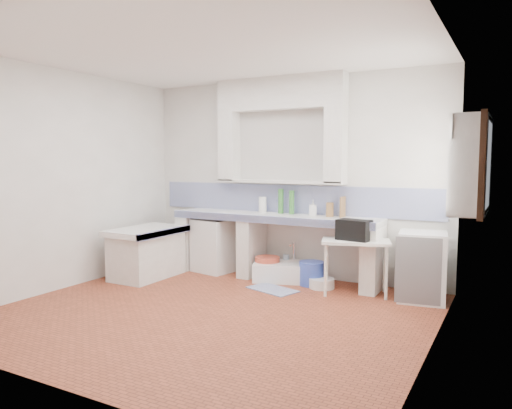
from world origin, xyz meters
The scene contains 36 objects.
floor centered at (0.00, 0.00, 0.00)m, with size 4.50×4.50×0.00m, color brown.
ceiling centered at (0.00, 0.00, 2.80)m, with size 4.50×4.50×0.00m, color white.
wall_back centered at (0.00, 2.00, 1.40)m, with size 4.50×4.50×0.00m, color white.
wall_front centered at (0.00, -2.00, 1.40)m, with size 4.50×4.50×0.00m, color white.
wall_left centered at (-2.25, 0.00, 1.40)m, with size 4.50×4.50×0.00m, color white.
wall_right centered at (2.25, 0.00, 1.40)m, with size 4.50×4.50×0.00m, color white.
alcove_mass centered at (-0.10, 1.88, 2.58)m, with size 1.90×0.25×0.45m, color white.
window_frame centered at (2.42, 1.20, 1.60)m, with size 0.35×0.86×1.06m, color #351E10.
lace_valance centered at (2.28, 1.20, 1.98)m, with size 0.01×0.84×0.24m, color white.
counter_slab centered at (-0.10, 1.70, 0.86)m, with size 3.00×0.60×0.08m, color white.
counter_lip centered at (-0.10, 1.42, 0.86)m, with size 3.00×0.04×0.10m, color navy.
counter_pier_left centered at (-1.50, 1.70, 0.41)m, with size 0.20×0.55×0.82m, color white.
counter_pier_mid centered at (-0.45, 1.70, 0.41)m, with size 0.20×0.55×0.82m, color white.
counter_pier_right centered at (1.30, 1.70, 0.41)m, with size 0.20×0.55×0.82m, color white.
peninsula_top centered at (-1.70, 0.90, 0.66)m, with size 0.70×1.10×0.08m, color white.
peninsula_base centered at (-1.70, 0.90, 0.31)m, with size 0.60×1.00×0.62m, color white.
peninsula_lip centered at (-1.37, 0.90, 0.66)m, with size 0.04×1.10×0.10m, color navy.
backsplash centered at (0.00, 1.99, 1.10)m, with size 4.27×0.03×0.40m, color navy.
stove centered at (-1.06, 1.68, 0.39)m, with size 0.55×0.53×0.78m, color white.
sink centered at (0.14, 1.67, 0.11)m, with size 0.92×0.50×0.22m, color white.
side_table centered at (1.15, 1.45, 0.34)m, with size 0.81×0.45×0.04m, color white.
fridge centered at (1.92, 1.56, 0.41)m, with size 0.53×0.53×0.81m, color white.
bucket_red centered at (-0.14, 1.58, 0.16)m, with size 0.34×0.34×0.32m, color #C34931.
bucket_orange centered at (0.12, 1.62, 0.11)m, with size 0.25×0.25×0.23m, color orange.
bucket_blue centered at (0.51, 1.61, 0.16)m, with size 0.33×0.33×0.31m, color blue.
basin_white centered at (0.68, 1.52, 0.06)m, with size 0.32×0.32×0.13m, color white.
water_bottle_a centered at (0.02, 1.84, 0.16)m, with size 0.09×0.09×0.32m, color silver.
water_bottle_b centered at (0.28, 1.83, 0.14)m, with size 0.07×0.07×0.27m, color silver.
black_bag centered at (1.13, 1.43, 0.80)m, with size 0.40×0.23×0.25m, color black.
green_bottle_a centered at (-0.06, 1.85, 1.08)m, with size 0.08×0.08×0.35m, color #377832.
green_bottle_b centered at (0.10, 1.85, 1.07)m, with size 0.07×0.07×0.33m, color #377832.
knife_block centered at (0.67, 1.82, 0.99)m, with size 0.09×0.08×0.19m, color brown.
cutting_board centered at (0.84, 1.85, 1.04)m, with size 0.02×0.20×0.27m, color brown.
paper_towel centered at (-0.35, 1.85, 1.01)m, with size 0.11×0.11×0.22m, color white.
soap_bottle centered at (0.43, 1.82, 1.01)m, with size 0.10×0.10×0.22m, color white.
rug centered at (0.16, 1.14, 0.01)m, with size 0.63×0.36×0.01m, color #364083.
Camera 1 is at (2.87, -4.28, 1.66)m, focal length 33.98 mm.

